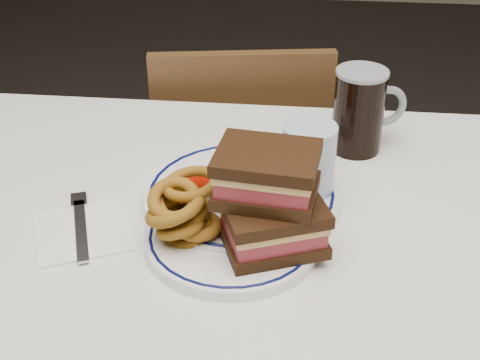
# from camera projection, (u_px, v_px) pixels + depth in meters

# --- Properties ---
(dining_table) EXTENTS (1.27, 0.87, 0.75)m
(dining_table) POSITION_uv_depth(u_px,v_px,m) (232.00, 299.00, 0.98)
(dining_table) COLOR white
(dining_table) RESTS_ON floor
(chair_far) EXTENTS (0.43, 0.43, 0.82)m
(chair_far) POSITION_uv_depth(u_px,v_px,m) (240.00, 182.00, 1.61)
(chair_far) COLOR #482A17
(chair_far) RESTS_ON floor
(main_plate) EXTENTS (0.24, 0.24, 0.02)m
(main_plate) POSITION_uv_depth(u_px,v_px,m) (232.00, 237.00, 0.92)
(main_plate) COLOR white
(main_plate) RESTS_ON dining_table
(reuben_sandwich) EXTENTS (0.16, 0.15, 0.13)m
(reuben_sandwich) POSITION_uv_depth(u_px,v_px,m) (270.00, 200.00, 0.86)
(reuben_sandwich) COLOR black
(reuben_sandwich) RESTS_ON main_plate
(onion_rings_main) EXTENTS (0.11, 0.12, 0.10)m
(onion_rings_main) POSITION_uv_depth(u_px,v_px,m) (183.00, 210.00, 0.89)
(onion_rings_main) COLOR brown
(onion_rings_main) RESTS_ON main_plate
(ketchup_ramekin) EXTENTS (0.06, 0.06, 0.03)m
(ketchup_ramekin) POSITION_uv_depth(u_px,v_px,m) (205.00, 188.00, 0.97)
(ketchup_ramekin) COLOR silver
(ketchup_ramekin) RESTS_ON main_plate
(beer_mug) EXTENTS (0.13, 0.09, 0.14)m
(beer_mug) POSITION_uv_depth(u_px,v_px,m) (360.00, 110.00, 1.10)
(beer_mug) COLOR black
(beer_mug) RESTS_ON dining_table
(water_glass) EXTENTS (0.08, 0.08, 0.12)m
(water_glass) POSITION_uv_depth(u_px,v_px,m) (308.00, 164.00, 0.98)
(water_glass) COLOR #A9C7DA
(water_glass) RESTS_ON dining_table
(far_plate) EXTENTS (0.29, 0.29, 0.02)m
(far_plate) POSITION_uv_depth(u_px,v_px,m) (241.00, 195.00, 1.00)
(far_plate) COLOR white
(far_plate) RESTS_ON dining_table
(onion_rings_far) EXTENTS (0.12, 0.10, 0.08)m
(onion_rings_far) POSITION_uv_depth(u_px,v_px,m) (246.00, 175.00, 1.00)
(onion_rings_far) COLOR brown
(onion_rings_far) RESTS_ON far_plate
(napkin_fork) EXTENTS (0.17, 0.18, 0.01)m
(napkin_fork) POSITION_uv_depth(u_px,v_px,m) (81.00, 230.00, 0.94)
(napkin_fork) COLOR white
(napkin_fork) RESTS_ON dining_table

